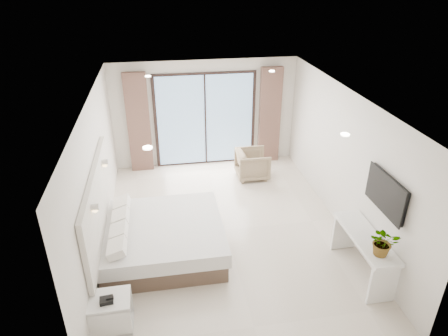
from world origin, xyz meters
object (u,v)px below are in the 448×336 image
(bed, at_px, (162,238))
(console_desk, at_px, (364,246))
(armchair, at_px, (252,163))
(nightstand, at_px, (111,312))

(bed, relative_size, console_desk, 1.41)
(bed, xyz_separation_m, armchair, (2.26, 2.58, 0.07))
(bed, bearing_deg, console_desk, -18.58)
(armchair, bearing_deg, console_desk, -164.12)
(bed, height_order, nightstand, bed)
(console_desk, bearing_deg, nightstand, -173.45)
(nightstand, bearing_deg, bed, 62.89)
(nightstand, relative_size, armchair, 0.76)
(nightstand, xyz_separation_m, armchair, (3.04, 4.15, 0.12))
(nightstand, xyz_separation_m, console_desk, (4.06, 0.47, 0.29))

